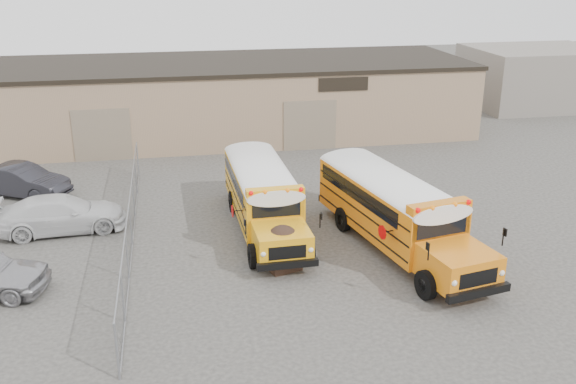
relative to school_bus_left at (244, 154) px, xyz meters
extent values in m
plane|color=#383633|center=(0.62, -9.58, -1.58)|extent=(120.00, 120.00, 0.00)
cube|color=#92785A|center=(0.62, 10.42, 0.67)|extent=(30.00, 10.00, 4.50)
cube|color=black|center=(0.62, 10.42, 2.97)|extent=(30.20, 10.20, 0.25)
cube|color=black|center=(6.62, 5.40, 2.32)|extent=(3.00, 0.08, 0.80)
cube|color=gray|center=(-7.38, 5.40, -0.08)|extent=(3.20, 0.08, 3.00)
cube|color=gray|center=(4.62, 5.40, -0.08)|extent=(3.20, 0.08, 3.00)
cylinder|color=gray|center=(-5.38, -15.58, -0.68)|extent=(0.07, 0.07, 1.80)
cylinder|color=gray|center=(-5.38, -12.58, -0.68)|extent=(0.07, 0.07, 1.80)
cylinder|color=gray|center=(-5.38, -9.58, -0.68)|extent=(0.07, 0.07, 1.80)
cylinder|color=gray|center=(-5.38, -6.58, -0.68)|extent=(0.07, 0.07, 1.80)
cylinder|color=gray|center=(-5.38, -3.58, -0.68)|extent=(0.07, 0.07, 1.80)
cylinder|color=gray|center=(-5.38, -0.58, -0.68)|extent=(0.07, 0.07, 1.80)
cylinder|color=gray|center=(-5.38, 2.42, -0.68)|extent=(0.07, 0.07, 1.80)
cylinder|color=gray|center=(-5.38, -6.58, 0.20)|extent=(0.05, 18.00, 0.05)
cylinder|color=gray|center=(-5.38, -6.58, -1.53)|extent=(0.05, 18.00, 0.05)
cube|color=gray|center=(-5.38, -6.58, -0.68)|extent=(0.02, 18.00, 1.70)
cube|color=gray|center=(24.62, 14.42, 0.62)|extent=(10.00, 8.00, 4.40)
cube|color=orange|center=(-0.01, 0.40, -0.16)|extent=(2.46, 7.02, 1.88)
cube|color=orange|center=(0.10, -4.09, -0.57)|extent=(2.06, 2.06, 1.05)
cube|color=black|center=(0.07, -3.06, 0.37)|extent=(1.88, 0.10, 0.69)
cube|color=white|center=(-0.01, 0.40, 0.92)|extent=(2.46, 7.10, 0.37)
cube|color=orange|center=(0.07, -2.85, 0.95)|extent=(2.26, 0.51, 0.33)
sphere|color=#E50705|center=(-0.89, -3.09, 1.06)|extent=(0.18, 0.18, 0.18)
sphere|color=#E50705|center=(1.04, -3.04, 1.06)|extent=(0.18, 0.18, 0.18)
sphere|color=orange|center=(-0.36, -3.07, 1.06)|extent=(0.18, 0.18, 0.18)
sphere|color=orange|center=(0.51, -3.05, 1.06)|extent=(0.18, 0.18, 0.18)
cube|color=black|center=(0.12, -5.17, -0.99)|extent=(2.25, 0.25, 0.26)
cube|color=black|center=(-0.09, 3.94, -0.99)|extent=(2.25, 0.24, 0.26)
cube|color=black|center=(-0.01, 0.40, -0.23)|extent=(2.49, 6.88, 0.06)
cube|color=black|center=(-0.02, 0.68, 0.37)|extent=(2.46, 5.92, 0.57)
cylinder|color=black|center=(-1.00, -4.02, -1.10)|extent=(0.28, 0.96, 0.95)
cylinder|color=black|center=(1.19, -3.96, -1.10)|extent=(0.28, 0.96, 0.95)
cylinder|color=black|center=(-1.13, 1.77, -1.10)|extent=(0.28, 0.96, 0.95)
cylinder|color=black|center=(1.05, 1.82, -1.10)|extent=(0.28, 0.96, 0.95)
cylinder|color=#BF0505|center=(-1.51, -2.02, -0.04)|extent=(0.04, 0.51, 0.51)
cube|color=orange|center=(3.66, -2.18, -0.05)|extent=(3.90, 7.87, 2.03)
cube|color=orange|center=(4.60, -6.94, -0.49)|extent=(2.56, 2.56, 1.14)
cube|color=black|center=(4.39, -5.85, 0.52)|extent=(2.00, 0.45, 0.74)
cube|color=white|center=(3.66, -2.18, 1.12)|extent=(3.91, 7.94, 0.40)
cube|color=orange|center=(4.34, -5.63, 1.15)|extent=(2.48, 0.96, 0.36)
sphere|color=#E50705|center=(3.37, -6.06, 1.27)|extent=(0.20, 0.20, 0.20)
sphere|color=#E50705|center=(5.41, -5.65, 1.27)|extent=(0.20, 0.20, 0.20)
sphere|color=orange|center=(3.93, -5.95, 1.27)|extent=(0.20, 0.20, 0.20)
sphere|color=orange|center=(4.85, -5.76, 1.27)|extent=(0.20, 0.20, 0.20)
cube|color=black|center=(4.83, -8.09, -0.94)|extent=(2.42, 0.69, 0.28)
cube|color=black|center=(2.91, 1.57, -0.94)|extent=(2.42, 0.67, 0.28)
cube|color=black|center=(3.66, -2.18, -0.12)|extent=(3.91, 7.73, 0.06)
cube|color=black|center=(3.60, -1.89, 0.52)|extent=(3.70, 6.71, 0.61)
cylinder|color=black|center=(3.43, -7.07, -1.06)|extent=(0.47, 1.06, 1.03)
cylinder|color=black|center=(5.74, -6.61, -1.06)|extent=(0.47, 1.06, 1.03)
cylinder|color=black|center=(2.21, -0.94, -1.06)|extent=(0.47, 1.06, 1.03)
cylinder|color=black|center=(4.52, -0.48, -1.06)|extent=(0.47, 1.06, 1.03)
cylinder|color=#BF0505|center=(2.51, -5.04, 0.08)|extent=(0.14, 0.55, 0.55)
cube|color=black|center=(0.23, -9.78, -1.00)|extent=(1.40, 1.33, 1.15)
sphere|color=black|center=(0.23, -9.78, -0.49)|extent=(1.26, 1.26, 1.26)
imported|color=silver|center=(-8.32, -4.61, -0.81)|extent=(5.48, 2.63, 1.54)
imported|color=black|center=(-10.82, 0.22, -0.80)|extent=(4.90, 3.61, 1.54)
camera|label=1|loc=(-3.57, -30.96, 9.37)|focal=40.00mm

